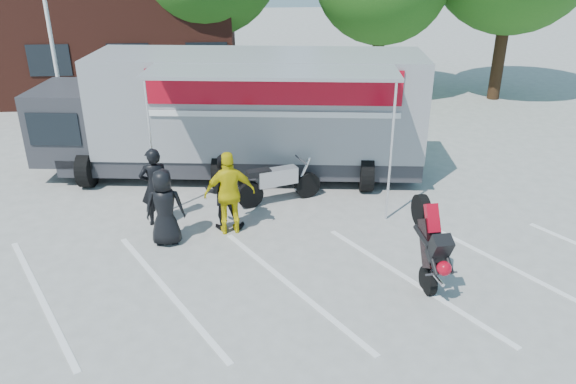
{
  "coord_description": "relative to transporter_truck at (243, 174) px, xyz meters",
  "views": [
    {
      "loc": [
        -0.59,
        -8.26,
        6.24
      ],
      "look_at": [
        0.27,
        2.62,
        1.3
      ],
      "focal_mm": 35.0,
      "sensor_mm": 36.0,
      "label": 1
    }
  ],
  "objects": [
    {
      "name": "ground",
      "position": [
        0.71,
        -6.88,
        0.0
      ],
      "size": [
        100.0,
        100.0,
        0.0
      ],
      "primitive_type": "plane",
      "color": "#AAA9A4",
      "rests_on": "ground"
    },
    {
      "name": "parking_bay_lines",
      "position": [
        0.71,
        -5.88,
        0.01
      ],
      "size": [
        18.09,
        13.33,
        0.01
      ],
      "primitive_type": "cube",
      "rotation": [
        0.0,
        0.0,
        0.52
      ],
      "color": "white",
      "rests_on": "ground"
    },
    {
      "name": "office_building",
      "position": [
        -9.29,
        11.12,
        3.5
      ],
      "size": [
        18.0,
        8.0,
        7.0
      ],
      "primitive_type": "cube",
      "color": "#4B2018",
      "rests_on": "ground"
    },
    {
      "name": "transporter_truck",
      "position": [
        0.0,
        0.0,
        0.0
      ],
      "size": [
        11.39,
        6.45,
        3.45
      ],
      "primitive_type": null,
      "rotation": [
        0.0,
        0.0,
        -0.12
      ],
      "color": "gray",
      "rests_on": "ground"
    },
    {
      "name": "parked_motorcycle",
      "position": [
        0.93,
        -2.01,
        0.0
      ],
      "size": [
        2.45,
        1.47,
        1.22
      ],
      "primitive_type": null,
      "rotation": [
        0.0,
        0.0,
        1.89
      ],
      "color": "#B9B9BE",
      "rests_on": "ground"
    },
    {
      "name": "stunt_bike_rider",
      "position": [
        3.48,
        -5.66,
        0.0
      ],
      "size": [
        0.93,
        1.72,
        1.95
      ],
      "primitive_type": null,
      "rotation": [
        0.0,
        0.0,
        0.09
      ],
      "color": "black",
      "rests_on": "ground"
    },
    {
      "name": "spectator_leather_a",
      "position": [
        -1.7,
        -3.94,
        0.88
      ],
      "size": [
        0.87,
        0.58,
        1.76
      ],
      "primitive_type": "imported",
      "rotation": [
        0.0,
        0.0,
        3.17
      ],
      "color": "black",
      "rests_on": "ground"
    },
    {
      "name": "spectator_leather_b",
      "position": [
        -2.04,
        -2.96,
        0.95
      ],
      "size": [
        0.78,
        0.61,
        1.9
      ],
      "primitive_type": "imported",
      "rotation": [
        0.0,
        0.0,
        3.38
      ],
      "color": "black",
      "rests_on": "ground"
    },
    {
      "name": "spectator_leather_c",
      "position": [
        -0.42,
        -3.28,
        0.91
      ],
      "size": [
        0.91,
        0.72,
        1.83
      ],
      "primitive_type": "imported",
      "rotation": [
        0.0,
        0.0,
        3.11
      ],
      "color": "black",
      "rests_on": "ground"
    },
    {
      "name": "spectator_hivis",
      "position": [
        -0.29,
        -3.53,
        0.99
      ],
      "size": [
        1.21,
        0.64,
        1.97
      ],
      "primitive_type": "imported",
      "rotation": [
        0.0,
        0.0,
        3.28
      ],
      "color": "yellow",
      "rests_on": "ground"
    }
  ]
}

